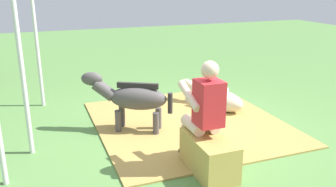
# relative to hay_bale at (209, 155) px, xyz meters

# --- Properties ---
(ground_plane) EXTENTS (24.00, 24.00, 0.00)m
(ground_plane) POSITION_rel_hay_bale_xyz_m (1.17, -0.22, -0.22)
(ground_plane) COLOR #568442
(hay_patch) EXTENTS (2.94, 2.79, 0.02)m
(hay_patch) POSITION_rel_hay_bale_xyz_m (1.45, -0.39, -0.21)
(hay_patch) COLOR #AD8C47
(hay_patch) RESTS_ON ground
(hay_bale) EXTENTS (0.79, 0.41, 0.44)m
(hay_bale) POSITION_rel_hay_bale_xyz_m (0.00, 0.00, 0.00)
(hay_bale) COLOR tan
(hay_bale) RESTS_ON ground
(person_seated) EXTENTS (0.66, 0.41, 1.32)m
(person_seated) POSITION_rel_hay_bale_xyz_m (0.16, -0.00, 0.50)
(person_seated) COLOR beige
(person_seated) RESTS_ON ground
(pony_standing) EXTENTS (0.83, 1.21, 0.87)m
(pony_standing) POSITION_rel_hay_bale_xyz_m (1.47, 0.51, 0.30)
(pony_standing) COLOR #4C4747
(pony_standing) RESTS_ON ground
(pony_lying) EXTENTS (1.31, 0.85, 0.42)m
(pony_lying) POSITION_rel_hay_bale_xyz_m (1.88, -1.08, -0.03)
(pony_lying) COLOR beige
(pony_lying) RESTS_ON ground
(tent_pole_right) EXTENTS (0.06, 0.06, 2.23)m
(tent_pole_right) POSITION_rel_hay_bale_xyz_m (3.13, 1.70, 0.90)
(tent_pole_right) COLOR silver
(tent_pole_right) RESTS_ON ground
(tent_pole_mid) EXTENTS (0.06, 0.06, 2.23)m
(tent_pole_mid) POSITION_rel_hay_bale_xyz_m (1.24, 1.92, 0.90)
(tent_pole_mid) COLOR silver
(tent_pole_mid) RESTS_ON ground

